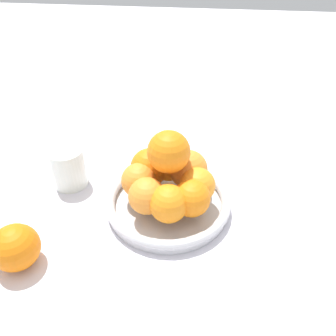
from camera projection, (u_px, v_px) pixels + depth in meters
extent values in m
plane|color=silver|center=(168.00, 207.00, 0.69)|extent=(4.00, 4.00, 0.00)
cylinder|color=silver|center=(168.00, 205.00, 0.69)|extent=(0.25, 0.25, 0.01)
torus|color=silver|center=(168.00, 200.00, 0.68)|extent=(0.26, 0.26, 0.02)
sphere|color=orange|center=(192.00, 198.00, 0.61)|extent=(0.07, 0.07, 0.07)
sphere|color=orange|center=(197.00, 184.00, 0.65)|extent=(0.07, 0.07, 0.07)
sphere|color=orange|center=(188.00, 169.00, 0.68)|extent=(0.08, 0.08, 0.08)
sphere|color=orange|center=(169.00, 162.00, 0.70)|extent=(0.08, 0.08, 0.08)
sphere|color=orange|center=(150.00, 167.00, 0.68)|extent=(0.08, 0.08, 0.08)
sphere|color=orange|center=(138.00, 181.00, 0.65)|extent=(0.07, 0.07, 0.07)
sphere|color=orange|center=(147.00, 196.00, 0.62)|extent=(0.07, 0.07, 0.07)
sphere|color=orange|center=(169.00, 204.00, 0.60)|extent=(0.07, 0.07, 0.07)
sphere|color=orange|center=(167.00, 152.00, 0.62)|extent=(0.08, 0.08, 0.08)
sphere|color=orange|center=(16.00, 247.00, 0.56)|extent=(0.08, 0.08, 0.08)
cylinder|color=silver|center=(68.00, 168.00, 0.73)|extent=(0.08, 0.08, 0.09)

